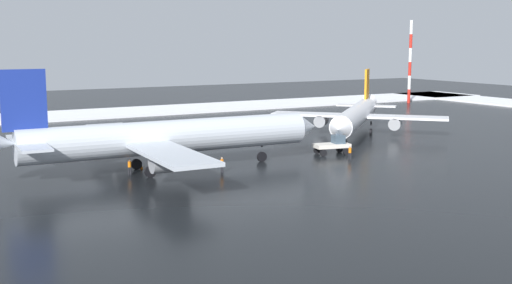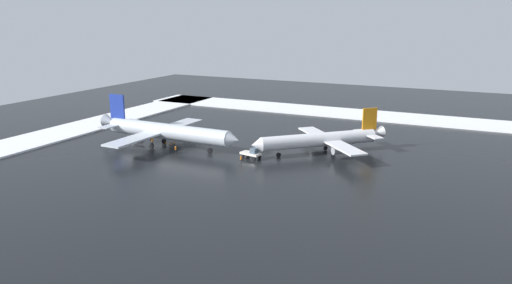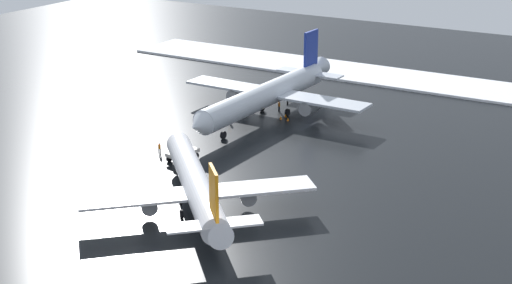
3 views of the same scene
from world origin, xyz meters
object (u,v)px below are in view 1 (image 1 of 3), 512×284
at_px(ground_crew_mid_apron, 350,152).
at_px(traffic_cone_mid_line, 151,164).
at_px(airplane_far_rear, 356,115).
at_px(traffic_cone_wingtip_side, 154,166).
at_px(antenna_mast, 410,62).
at_px(traffic_cone_near_nose, 142,167).
at_px(ground_crew_near_tug, 130,166).
at_px(airplane_distant_tail, 163,137).
at_px(ground_crew_beside_wing, 222,164).
at_px(pushback_tug, 333,144).

height_order(ground_crew_mid_apron, traffic_cone_mid_line, ground_crew_mid_apron).
bearing_deg(airplane_far_rear, traffic_cone_wingtip_side, -30.68).
distance_m(antenna_mast, traffic_cone_wingtip_side, 93.65).
bearing_deg(traffic_cone_near_nose, antenna_mast, -151.09).
distance_m(ground_crew_near_tug, traffic_cone_near_nose, 3.36).
xyz_separation_m(airplane_far_rear, ground_crew_near_tug, (39.69, 10.77, -2.28)).
distance_m(airplane_distant_tail, airplane_far_rear, 37.37).
bearing_deg(ground_crew_beside_wing, ground_crew_near_tug, -38.27).
relative_size(ground_crew_near_tug, traffic_cone_near_nose, 3.11).
bearing_deg(ground_crew_mid_apron, airplane_distant_tail, -49.71).
bearing_deg(traffic_cone_wingtip_side, antenna_mast, -150.60).
xyz_separation_m(ground_crew_mid_apron, antenna_mast, (-58.10, -52.59, 8.74)).
bearing_deg(ground_crew_mid_apron, traffic_cone_near_nose, -54.43).
bearing_deg(ground_crew_mid_apron, pushback_tug, -135.69).
bearing_deg(pushback_tug, ground_crew_mid_apron, -86.09).
bearing_deg(pushback_tug, traffic_cone_mid_line, -178.95).
xyz_separation_m(ground_crew_near_tug, traffic_cone_wingtip_side, (-3.65, -2.33, -0.70)).
relative_size(airplane_distant_tail, traffic_cone_wingtip_side, 71.83).
bearing_deg(airplane_distant_tail, ground_crew_near_tug, -179.07).
height_order(airplane_far_rear, ground_crew_mid_apron, airplane_far_rear).
bearing_deg(traffic_cone_mid_line, ground_crew_mid_apron, 160.13).
height_order(antenna_mast, traffic_cone_near_nose, antenna_mast).
xyz_separation_m(ground_crew_beside_wing, ground_crew_near_tug, (9.42, -3.80, 0.00)).
bearing_deg(pushback_tug, traffic_cone_near_nose, -175.37).
bearing_deg(ground_crew_near_tug, traffic_cone_near_nose, -22.19).
height_order(airplane_far_rear, traffic_cone_wingtip_side, airplane_far_rear).
xyz_separation_m(airplane_distant_tail, traffic_cone_wingtip_side, (0.28, -2.37, -3.61)).
distance_m(pushback_tug, traffic_cone_wingtip_side, 23.77).
xyz_separation_m(airplane_far_rear, pushback_tug, (12.45, 11.14, -1.97)).
height_order(pushback_tug, ground_crew_near_tug, pushback_tug).
height_order(ground_crew_beside_wing, antenna_mast, antenna_mast).
height_order(airplane_far_rear, ground_crew_beside_wing, airplane_far_rear).
xyz_separation_m(airplane_distant_tail, ground_crew_mid_apron, (-22.80, 4.49, -2.91)).
distance_m(airplane_far_rear, ground_crew_beside_wing, 33.68).
height_order(airplane_distant_tail, ground_crew_beside_wing, airplane_distant_tail).
distance_m(traffic_cone_near_nose, traffic_cone_mid_line, 2.08).
xyz_separation_m(traffic_cone_near_nose, traffic_cone_wingtip_side, (-1.44, 0.11, 0.00)).
height_order(airplane_distant_tail, traffic_cone_mid_line, airplane_distant_tail).
height_order(traffic_cone_near_nose, traffic_cone_wingtip_side, same).
bearing_deg(antenna_mast, traffic_cone_wingtip_side, 29.40).
distance_m(ground_crew_beside_wing, ground_crew_mid_apron, 17.32).
xyz_separation_m(ground_crew_beside_wing, traffic_cone_wingtip_side, (5.77, -6.13, -0.70)).
height_order(pushback_tug, antenna_mast, antenna_mast).
bearing_deg(pushback_tug, antenna_mast, 51.10).
xyz_separation_m(airplane_far_rear, ground_crew_beside_wing, (30.28, 14.57, -2.28)).
relative_size(ground_crew_mid_apron, antenna_mast, 0.09).
height_order(ground_crew_near_tug, ground_crew_mid_apron, same).
xyz_separation_m(ground_crew_near_tug, traffic_cone_near_nose, (-2.21, -2.43, -0.70)).
distance_m(airplane_distant_tail, pushback_tug, 23.46).
relative_size(airplane_far_rear, ground_crew_beside_wing, 15.36).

